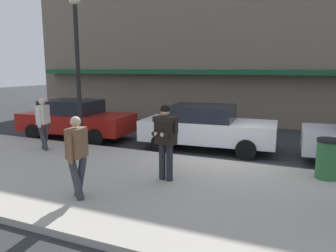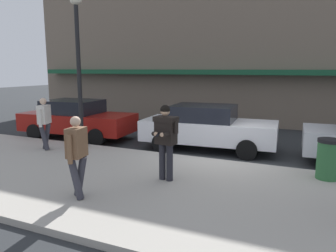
{
  "view_description": "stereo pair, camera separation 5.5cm",
  "coord_description": "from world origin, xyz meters",
  "px_view_note": "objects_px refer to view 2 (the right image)",
  "views": [
    {
      "loc": [
        2.35,
        -9.33,
        2.76
      ],
      "look_at": [
        -0.58,
        -2.69,
        1.49
      ],
      "focal_mm": 35.0,
      "sensor_mm": 36.0,
      "label": 1
    },
    {
      "loc": [
        2.4,
        -9.31,
        2.76
      ],
      "look_at": [
        -0.58,
        -2.69,
        1.49
      ],
      "focal_mm": 35.0,
      "sensor_mm": 36.0,
      "label": 2
    }
  ],
  "objects_px": {
    "pedestrian_dark_coat": "(77,152)",
    "street_lamp_post": "(78,57)",
    "parked_sedan_near": "(77,119)",
    "parked_sedan_mid": "(208,127)",
    "trash_bin": "(328,159)",
    "pedestrian_in_light_coat": "(44,120)",
    "man_texting_on_phone": "(166,134)"
  },
  "relations": [
    {
      "from": "pedestrian_dark_coat",
      "to": "street_lamp_post",
      "type": "bearing_deg",
      "value": 127.88
    },
    {
      "from": "man_texting_on_phone",
      "to": "trash_bin",
      "type": "xyz_separation_m",
      "value": [
        3.52,
        1.69,
        -0.62
      ]
    },
    {
      "from": "street_lamp_post",
      "to": "trash_bin",
      "type": "height_order",
      "value": "street_lamp_post"
    },
    {
      "from": "parked_sedan_near",
      "to": "pedestrian_in_light_coat",
      "type": "xyz_separation_m",
      "value": [
        0.62,
        -2.33,
        0.32
      ]
    },
    {
      "from": "parked_sedan_near",
      "to": "parked_sedan_mid",
      "type": "xyz_separation_m",
      "value": [
        5.32,
        0.36,
        0.0
      ]
    },
    {
      "from": "pedestrian_dark_coat",
      "to": "man_texting_on_phone",
      "type": "bearing_deg",
      "value": 55.19
    },
    {
      "from": "parked_sedan_near",
      "to": "pedestrian_in_light_coat",
      "type": "bearing_deg",
      "value": -74.97
    },
    {
      "from": "parked_sedan_near",
      "to": "trash_bin",
      "type": "distance_m",
      "value": 9.17
    },
    {
      "from": "man_texting_on_phone",
      "to": "pedestrian_dark_coat",
      "type": "bearing_deg",
      "value": -124.81
    },
    {
      "from": "parked_sedan_mid",
      "to": "pedestrian_dark_coat",
      "type": "height_order",
      "value": "pedestrian_dark_coat"
    },
    {
      "from": "parked_sedan_near",
      "to": "street_lamp_post",
      "type": "bearing_deg",
      "value": -46.3
    },
    {
      "from": "parked_sedan_near",
      "to": "street_lamp_post",
      "type": "xyz_separation_m",
      "value": [
        1.52,
        -1.59,
        2.35
      ]
    },
    {
      "from": "street_lamp_post",
      "to": "trash_bin",
      "type": "bearing_deg",
      "value": -1.28
    },
    {
      "from": "street_lamp_post",
      "to": "trash_bin",
      "type": "distance_m",
      "value": 7.89
    },
    {
      "from": "parked_sedan_near",
      "to": "street_lamp_post",
      "type": "relative_size",
      "value": 0.95
    },
    {
      "from": "pedestrian_dark_coat",
      "to": "trash_bin",
      "type": "height_order",
      "value": "pedestrian_dark_coat"
    },
    {
      "from": "pedestrian_in_light_coat",
      "to": "street_lamp_post",
      "type": "height_order",
      "value": "street_lamp_post"
    },
    {
      "from": "pedestrian_in_light_coat",
      "to": "street_lamp_post",
      "type": "relative_size",
      "value": 0.35
    },
    {
      "from": "pedestrian_in_light_coat",
      "to": "pedestrian_dark_coat",
      "type": "distance_m",
      "value": 4.63
    },
    {
      "from": "parked_sedan_mid",
      "to": "parked_sedan_near",
      "type": "bearing_deg",
      "value": -176.17
    },
    {
      "from": "parked_sedan_mid",
      "to": "pedestrian_dark_coat",
      "type": "distance_m",
      "value": 5.61
    },
    {
      "from": "pedestrian_in_light_coat",
      "to": "parked_sedan_near",
      "type": "bearing_deg",
      "value": 105.03
    },
    {
      "from": "street_lamp_post",
      "to": "man_texting_on_phone",
      "type": "bearing_deg",
      "value": -25.07
    },
    {
      "from": "street_lamp_post",
      "to": "pedestrian_dark_coat",
      "type": "bearing_deg",
      "value": -52.12
    },
    {
      "from": "man_texting_on_phone",
      "to": "street_lamp_post",
      "type": "bearing_deg",
      "value": 154.93
    },
    {
      "from": "trash_bin",
      "to": "parked_sedan_near",
      "type": "bearing_deg",
      "value": 168.94
    },
    {
      "from": "parked_sedan_near",
      "to": "trash_bin",
      "type": "xyz_separation_m",
      "value": [
        9.0,
        -1.76,
        -0.16
      ]
    },
    {
      "from": "pedestrian_dark_coat",
      "to": "street_lamp_post",
      "type": "height_order",
      "value": "street_lamp_post"
    },
    {
      "from": "pedestrian_in_light_coat",
      "to": "man_texting_on_phone",
      "type": "bearing_deg",
      "value": -12.96
    },
    {
      "from": "man_texting_on_phone",
      "to": "parked_sedan_mid",
      "type": "bearing_deg",
      "value": 92.51
    },
    {
      "from": "parked_sedan_mid",
      "to": "pedestrian_dark_coat",
      "type": "bearing_deg",
      "value": -100.51
    },
    {
      "from": "pedestrian_in_light_coat",
      "to": "trash_bin",
      "type": "xyz_separation_m",
      "value": [
        8.37,
        0.57,
        -0.47
      ]
    }
  ]
}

